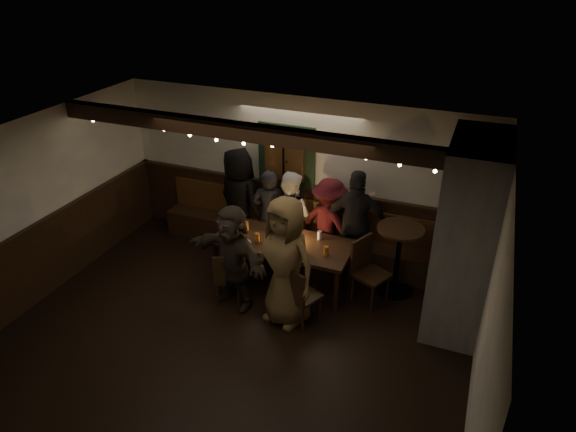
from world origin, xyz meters
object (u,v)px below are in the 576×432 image
at_px(dining_table, 283,245).
at_px(person_f, 233,257).
at_px(chair_near_left, 227,275).
at_px(high_top, 398,251).
at_px(person_a, 239,201).
at_px(person_e, 356,224).
at_px(person_c, 290,217).
at_px(person_b, 269,214).
at_px(chair_near_right, 299,293).
at_px(person_d, 329,223).
at_px(chair_end, 366,266).
at_px(person_g, 286,262).

distance_m(dining_table, person_f, 0.86).
bearing_deg(chair_near_left, high_top, 28.59).
bearing_deg(person_a, person_e, -157.84).
bearing_deg(person_c, high_top, -176.78).
distance_m(chair_near_left, person_b, 1.41).
xyz_separation_m(person_e, person_f, (-1.37, -1.40, -0.09)).
height_order(dining_table, chair_near_right, chair_near_right).
height_order(person_d, person_e, person_e).
relative_size(chair_near_left, person_e, 0.48).
distance_m(chair_near_left, chair_near_right, 1.11).
bearing_deg(chair_end, dining_table, -176.86).
height_order(high_top, person_d, person_d).
height_order(chair_near_left, chair_end, chair_end).
xyz_separation_m(chair_near_left, person_d, (1.01, 1.49, 0.28)).
bearing_deg(person_e, person_b, -3.96).
relative_size(high_top, person_d, 0.72).
bearing_deg(person_g, chair_near_left, -166.68).
xyz_separation_m(person_a, person_g, (1.41, -1.46, 0.03)).
relative_size(dining_table, person_b, 1.34).
bearing_deg(high_top, person_f, -150.81).
xyz_separation_m(high_top, person_c, (-1.79, 0.24, 0.10)).
xyz_separation_m(high_top, person_e, (-0.71, 0.24, 0.19)).
bearing_deg(person_e, dining_table, 30.64).
bearing_deg(person_g, person_d, 101.94).
distance_m(chair_end, person_g, 1.29).
relative_size(dining_table, chair_end, 2.09).
relative_size(dining_table, chair_near_left, 2.49).
xyz_separation_m(person_d, person_g, (-0.10, -1.53, 0.18)).
bearing_deg(person_f, person_b, 110.63).
distance_m(person_b, person_g, 1.67).
distance_m(person_d, person_e, 0.47).
bearing_deg(chair_end, high_top, 44.76).
bearing_deg(chair_end, chair_near_right, -128.18).
bearing_deg(person_g, person_f, -168.61).
distance_m(high_top, person_e, 0.77).
height_order(person_a, person_d, person_a).
xyz_separation_m(person_c, person_f, (-0.29, -1.40, 0.01)).
height_order(dining_table, person_e, person_e).
bearing_deg(person_c, chair_end, 167.52).
height_order(person_a, person_b, person_a).
distance_m(dining_table, high_top, 1.68).
bearing_deg(high_top, person_e, 161.45).
relative_size(high_top, person_c, 0.69).
distance_m(person_b, person_c, 0.34).
distance_m(chair_near_right, person_f, 1.05).
relative_size(chair_near_right, person_e, 0.52).
height_order(chair_near_right, chair_end, chair_end).
bearing_deg(person_d, chair_near_right, 113.28).
bearing_deg(person_e, person_a, -5.62).
height_order(chair_near_right, person_d, person_d).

